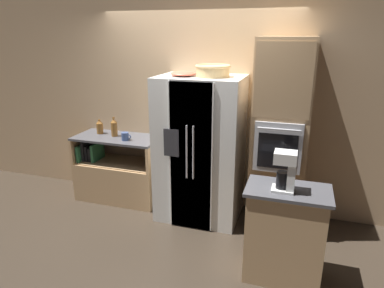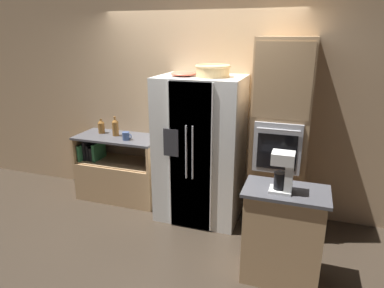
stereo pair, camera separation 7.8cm
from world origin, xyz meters
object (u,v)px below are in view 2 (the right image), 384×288
at_px(wicker_basket, 213,70).
at_px(bottle_tall, 115,127).
at_px(wall_oven, 280,138).
at_px(coffee_maker, 285,171).
at_px(bottle_short, 101,126).
at_px(fruit_bowl, 184,74).
at_px(mug, 126,136).
at_px(refrigerator, 200,149).

distance_m(wicker_basket, bottle_tall, 1.61).
xyz_separation_m(wall_oven, wicker_basket, (-0.78, -0.06, 0.73)).
height_order(bottle_tall, coffee_maker, coffee_maker).
bearing_deg(coffee_maker, bottle_short, 156.10).
bearing_deg(bottle_tall, wicker_basket, -5.41).
relative_size(wicker_basket, coffee_maker, 1.10).
xyz_separation_m(wicker_basket, bottle_tall, (-1.38, 0.13, -0.81)).
height_order(wall_oven, bottle_short, wall_oven).
bearing_deg(wicker_basket, fruit_bowl, -173.11).
bearing_deg(fruit_bowl, coffee_maker, -36.19).
bearing_deg(coffee_maker, mug, 155.18).
relative_size(wicker_basket, fruit_bowl, 1.32).
bearing_deg(refrigerator, coffee_maker, -42.22).
height_order(refrigerator, wall_oven, wall_oven).
relative_size(wall_oven, bottle_short, 10.91).
height_order(fruit_bowl, bottle_tall, fruit_bowl).
xyz_separation_m(refrigerator, bottle_short, (-1.49, 0.17, 0.12)).
bearing_deg(coffee_maker, refrigerator, 137.78).
bearing_deg(wicker_basket, coffee_maker, -46.19).
xyz_separation_m(wall_oven, bottle_short, (-2.42, 0.12, -0.10)).
relative_size(wall_oven, fruit_bowl, 7.34).
relative_size(mug, coffee_maker, 0.37).
height_order(refrigerator, coffee_maker, refrigerator).
height_order(fruit_bowl, mug, fruit_bowl).
distance_m(wall_oven, bottle_tall, 2.17).
distance_m(bottle_tall, coffee_maker, 2.54).
bearing_deg(coffee_maker, fruit_bowl, 143.81).
bearing_deg(fruit_bowl, mug, 176.84).
xyz_separation_m(fruit_bowl, bottle_short, (-1.31, 0.22, -0.79)).
xyz_separation_m(refrigerator, coffee_maker, (1.06, -0.96, 0.24)).
relative_size(refrigerator, coffee_maker, 4.91).
height_order(wall_oven, mug, wall_oven).
bearing_deg(bottle_tall, refrigerator, -5.65).
bearing_deg(refrigerator, bottle_short, 173.44).
bearing_deg(wicker_basket, wall_oven, 4.50).
bearing_deg(bottle_tall, fruit_bowl, -9.24).
relative_size(bottle_short, mug, 1.53).
xyz_separation_m(wicker_basket, bottle_short, (-1.64, 0.18, -0.83)).
xyz_separation_m(refrigerator, bottle_tall, (-1.24, 0.12, 0.14)).
height_order(bottle_tall, mug, bottle_tall).
xyz_separation_m(bottle_tall, mug, (0.23, -0.13, -0.07)).
height_order(wicker_basket, bottle_short, wicker_basket).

